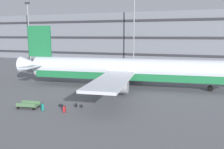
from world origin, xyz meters
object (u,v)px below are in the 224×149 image
suitcase_navy (61,105)px  backpack_laid_flat (82,106)px  airliner (127,70)px  suitcase_black (42,107)px  suitcase_large (64,109)px  backpack_red (76,105)px  baggage_cart (28,105)px

suitcase_navy → backpack_laid_flat: size_ratio=1.70×
airliner → backpack_laid_flat: bearing=-99.3°
suitcase_black → suitcase_navy: bearing=63.2°
suitcase_large → backpack_red: bearing=83.1°
suitcase_black → baggage_cart: bearing=174.8°
airliner → suitcase_navy: airliner is taller
backpack_red → baggage_cart: baggage_cart is taller
suitcase_black → backpack_laid_flat: size_ratio=2.27×
suitcase_black → suitcase_navy: (1.15, 2.28, -0.34)m
airliner → backpack_laid_flat: size_ratio=88.74×
airliner → baggage_cart: airliner is taller
suitcase_black → suitcase_navy: size_ratio=1.34×
suitcase_navy → backpack_red: 1.98m
suitcase_navy → backpack_red: size_ratio=1.41×
airliner → suitcase_large: airliner is taller
baggage_cart → airliner: bearing=62.3°
backpack_red → backpack_laid_flat: bearing=3.0°
backpack_laid_flat → backpack_red: 0.76m
suitcase_large → suitcase_navy: bearing=129.8°
backpack_red → suitcase_large: bearing=-96.9°
suitcase_navy → airliner: bearing=70.2°
suitcase_black → suitcase_large: suitcase_black is taller
suitcase_navy → backpack_red: (1.96, 0.29, 0.13)m
suitcase_navy → backpack_laid_flat: 2.74m
airliner → suitcase_black: airliner is taller
suitcase_black → suitcase_large: 2.84m
suitcase_large → backpack_red: size_ratio=1.61×
backpack_red → suitcase_black: bearing=-140.4°
suitcase_black → backpack_red: 4.04m
suitcase_large → backpack_laid_flat: bearing=66.0°
airliner → suitcase_black: 17.16m
airliner → suitcase_large: size_ratio=45.80×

